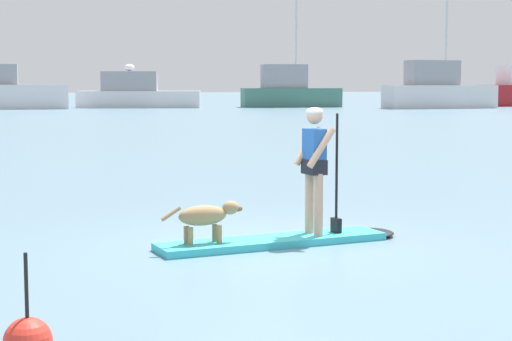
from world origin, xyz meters
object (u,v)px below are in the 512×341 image
(moored_boat_outer, at_px, (137,94))
(moored_boat_port, at_px, (289,91))
(person_paddler, at_px, (315,161))
(moored_boat_far_starboard, at_px, (438,90))
(paddleboard, at_px, (288,240))
(dog, at_px, (206,216))
(marker_buoy, at_px, (28,341))

(moored_boat_outer, bearing_deg, moored_boat_port, -4.80)
(person_paddler, distance_m, moored_boat_far_starboard, 63.75)
(paddleboard, bearing_deg, person_paddler, 11.79)
(dog, height_order, marker_buoy, marker_buoy)
(person_paddler, xyz_separation_m, moored_boat_outer, (2.75, 64.72, 0.12))
(person_paddler, bearing_deg, dog, -168.21)
(paddleboard, xyz_separation_m, moored_boat_far_starboard, (28.70, 57.21, 1.52))
(person_paddler, distance_m, moored_boat_port, 65.69)
(moored_boat_port, height_order, marker_buoy, moored_boat_port)
(paddleboard, xyz_separation_m, person_paddler, (0.40, 0.08, 1.05))
(dog, bearing_deg, moored_boat_outer, 86.23)
(dog, height_order, moored_boat_outer, moored_boat_outer)
(dog, bearing_deg, marker_buoy, -116.81)
(dog, distance_m, moored_boat_far_starboard, 64.74)
(paddleboard, relative_size, moored_boat_far_starboard, 0.34)
(moored_boat_outer, distance_m, moored_boat_port, 13.88)
(moored_boat_port, bearing_deg, person_paddler, -104.62)
(person_paddler, height_order, moored_boat_far_starboard, moored_boat_far_starboard)
(moored_boat_far_starboard, height_order, marker_buoy, moored_boat_far_starboard)
(moored_boat_far_starboard, bearing_deg, paddleboard, -116.64)
(person_paddler, xyz_separation_m, moored_boat_far_starboard, (28.29, 57.12, 0.48))
(dog, distance_m, moored_boat_port, 66.41)
(paddleboard, xyz_separation_m, marker_buoy, (-3.18, -4.27, 0.14))
(moored_boat_outer, bearing_deg, dog, -93.77)
(marker_buoy, bearing_deg, moored_boat_outer, 84.77)
(moored_boat_outer, relative_size, moored_boat_far_starboard, 1.10)
(moored_boat_far_starboard, bearing_deg, marker_buoy, -117.41)
(person_paddler, relative_size, dog, 1.56)
(paddleboard, distance_m, moored_boat_port, 65.89)
(moored_boat_outer, bearing_deg, moored_boat_far_starboard, -16.56)
(moored_boat_outer, distance_m, moored_boat_far_starboard, 26.66)
(paddleboard, xyz_separation_m, moored_boat_outer, (3.15, 64.81, 1.17))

